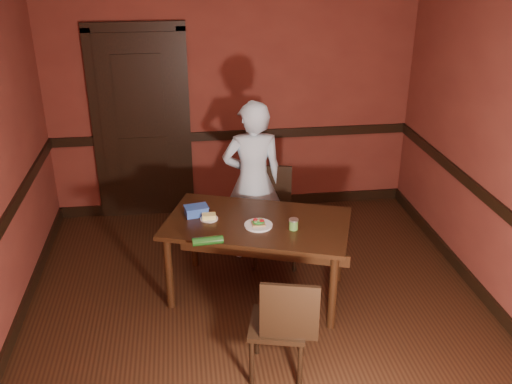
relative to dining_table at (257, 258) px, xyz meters
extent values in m
cube|color=black|center=(-0.03, -0.46, -0.36)|extent=(4.00, 4.50, 0.01)
cube|color=maroon|center=(-0.03, 1.79, 0.99)|extent=(4.00, 0.02, 2.70)
cube|color=black|center=(-0.03, 1.78, 0.54)|extent=(4.00, 0.03, 0.10)
cube|color=black|center=(1.96, -0.46, 0.54)|extent=(0.03, 4.50, 0.10)
cube|color=black|center=(-0.03, 1.78, -0.30)|extent=(4.00, 0.03, 0.12)
cube|color=black|center=(-2.01, -0.46, -0.30)|extent=(0.03, 4.50, 0.12)
cube|color=black|center=(1.96, -0.46, -0.30)|extent=(0.03, 4.50, 0.12)
cube|color=black|center=(-1.03, 1.75, 0.66)|extent=(0.85, 0.04, 2.05)
cube|color=black|center=(-1.50, 1.77, 0.66)|extent=(0.10, 0.06, 2.15)
cube|color=black|center=(-0.55, 1.77, 0.66)|extent=(0.10, 0.06, 2.15)
cube|color=black|center=(-1.03, 1.77, 1.74)|extent=(1.05, 0.06, 0.10)
cube|color=black|center=(0.00, 0.00, 0.00)|extent=(1.74, 1.33, 0.72)
imported|color=silver|center=(0.05, 0.69, 0.43)|extent=(0.58, 0.39, 1.59)
cylinder|color=white|center=(0.00, -0.08, 0.37)|extent=(0.24, 0.24, 0.01)
cube|color=#A88651|center=(0.00, -0.08, 0.38)|extent=(0.11, 0.10, 0.02)
ellipsoid|color=green|center=(0.00, -0.08, 0.40)|extent=(0.10, 0.09, 0.02)
cylinder|color=#BF090E|center=(-0.03, -0.07, 0.42)|extent=(0.04, 0.04, 0.01)
cylinder|color=#BF090E|center=(0.02, -0.09, 0.42)|extent=(0.04, 0.04, 0.01)
cylinder|color=#94B15E|center=(-0.03, -0.11, 0.42)|extent=(0.03, 0.03, 0.01)
cylinder|color=#94B15E|center=(0.02, -0.06, 0.42)|extent=(0.03, 0.03, 0.01)
cylinder|color=#94B15E|center=(0.00, -0.08, 0.42)|extent=(0.03, 0.03, 0.01)
cylinder|color=#538A39|center=(0.28, -0.18, 0.40)|extent=(0.08, 0.08, 0.08)
cylinder|color=#B6B7AD|center=(0.28, -0.18, 0.45)|extent=(0.08, 0.08, 0.01)
cylinder|color=white|center=(-0.41, 0.10, 0.37)|extent=(0.15, 0.15, 0.01)
cube|color=#F2E676|center=(-0.41, 0.10, 0.39)|extent=(0.12, 0.08, 0.04)
cube|color=blue|center=(-0.51, 0.19, 0.40)|extent=(0.21, 0.16, 0.07)
cube|color=blue|center=(-0.51, 0.19, 0.44)|extent=(0.22, 0.17, 0.01)
cylinder|color=#154112|center=(-0.44, -0.34, 0.40)|extent=(0.25, 0.09, 0.07)
camera|label=1|loc=(-0.59, -4.27, 2.60)|focal=40.00mm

